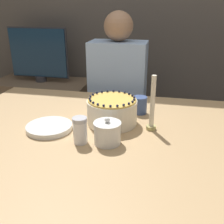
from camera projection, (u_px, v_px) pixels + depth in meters
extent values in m
cube|color=#4C4742|center=(145.00, 3.00, 2.23)|extent=(8.00, 0.05, 2.60)
cube|color=tan|center=(110.00, 139.00, 1.19)|extent=(1.68, 1.19, 0.03)
cylinder|color=tan|center=(24.00, 139.00, 1.96)|extent=(0.07, 0.07, 0.71)
cylinder|color=#EFE5CC|center=(112.00, 112.00, 1.29)|extent=(0.25, 0.25, 0.12)
cylinder|color=gold|center=(112.00, 100.00, 1.27)|extent=(0.24, 0.24, 0.01)
sphere|color=#191E3D|center=(134.00, 99.00, 1.25)|extent=(0.01, 0.01, 0.01)
sphere|color=#191E3D|center=(134.00, 97.00, 1.27)|extent=(0.01, 0.01, 0.01)
sphere|color=#191E3D|center=(132.00, 95.00, 1.30)|extent=(0.01, 0.01, 0.01)
sphere|color=#191E3D|center=(129.00, 94.00, 1.33)|extent=(0.01, 0.01, 0.01)
sphere|color=#191E3D|center=(125.00, 92.00, 1.35)|extent=(0.01, 0.01, 0.01)
sphere|color=#191E3D|center=(119.00, 91.00, 1.36)|extent=(0.01, 0.01, 0.01)
sphere|color=#191E3D|center=(113.00, 91.00, 1.37)|extent=(0.01, 0.01, 0.01)
sphere|color=#191E3D|center=(107.00, 91.00, 1.36)|extent=(0.01, 0.01, 0.01)
sphere|color=#191E3D|center=(102.00, 92.00, 1.35)|extent=(0.01, 0.01, 0.01)
sphere|color=#191E3D|center=(97.00, 93.00, 1.34)|extent=(0.01, 0.01, 0.01)
sphere|color=#191E3D|center=(93.00, 94.00, 1.31)|extent=(0.01, 0.01, 0.01)
sphere|color=#191E3D|center=(90.00, 96.00, 1.29)|extent=(0.01, 0.01, 0.01)
sphere|color=#191E3D|center=(90.00, 98.00, 1.26)|extent=(0.01, 0.01, 0.01)
sphere|color=#191E3D|center=(90.00, 101.00, 1.23)|extent=(0.01, 0.01, 0.01)
sphere|color=#191E3D|center=(93.00, 103.00, 1.21)|extent=(0.01, 0.01, 0.01)
sphere|color=#191E3D|center=(98.00, 104.00, 1.19)|extent=(0.01, 0.01, 0.01)
sphere|color=#191E3D|center=(104.00, 105.00, 1.17)|extent=(0.01, 0.01, 0.01)
sphere|color=#191E3D|center=(110.00, 106.00, 1.17)|extent=(0.01, 0.01, 0.01)
sphere|color=#191E3D|center=(117.00, 106.00, 1.17)|extent=(0.01, 0.01, 0.01)
sphere|color=#191E3D|center=(124.00, 105.00, 1.18)|extent=(0.01, 0.01, 0.01)
sphere|color=#191E3D|center=(129.00, 103.00, 1.20)|extent=(0.01, 0.01, 0.01)
sphere|color=#191E3D|center=(133.00, 102.00, 1.22)|extent=(0.01, 0.01, 0.01)
cylinder|color=silver|center=(107.00, 134.00, 1.11)|extent=(0.11, 0.11, 0.08)
cylinder|color=silver|center=(107.00, 124.00, 1.10)|extent=(0.12, 0.12, 0.01)
sphere|color=silver|center=(107.00, 120.00, 1.09)|extent=(0.02, 0.02, 0.02)
cylinder|color=white|center=(80.00, 132.00, 1.11)|extent=(0.06, 0.06, 0.10)
cylinder|color=silver|center=(80.00, 120.00, 1.09)|extent=(0.06, 0.06, 0.02)
cylinder|color=silver|center=(49.00, 129.00, 1.25)|extent=(0.22, 0.22, 0.01)
cylinder|color=silver|center=(49.00, 127.00, 1.24)|extent=(0.22, 0.22, 0.01)
cylinder|color=silver|center=(49.00, 126.00, 1.24)|extent=(0.22, 0.22, 0.01)
cylinder|color=tan|center=(151.00, 127.00, 1.25)|extent=(0.05, 0.05, 0.02)
cylinder|color=silver|center=(153.00, 102.00, 1.20)|extent=(0.02, 0.02, 0.25)
cylinder|color=#384C7F|center=(140.00, 105.00, 1.42)|extent=(0.08, 0.08, 0.09)
cube|color=#595960|center=(117.00, 146.00, 2.12)|extent=(0.34, 0.34, 0.45)
cube|color=#99B7E0|center=(118.00, 83.00, 1.92)|extent=(0.40, 0.24, 0.60)
sphere|color=#9E7556|center=(119.00, 26.00, 1.76)|extent=(0.20, 0.20, 0.20)
cube|color=brown|center=(45.00, 112.00, 2.55)|extent=(0.88, 0.43, 0.63)
cylinder|color=#2D2D33|center=(41.00, 79.00, 2.42)|extent=(0.10, 0.10, 0.05)
cube|color=#2D2D33|center=(39.00, 53.00, 2.33)|extent=(0.55, 0.02, 0.44)
cube|color=#142D47|center=(38.00, 53.00, 2.33)|extent=(0.52, 0.03, 0.42)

